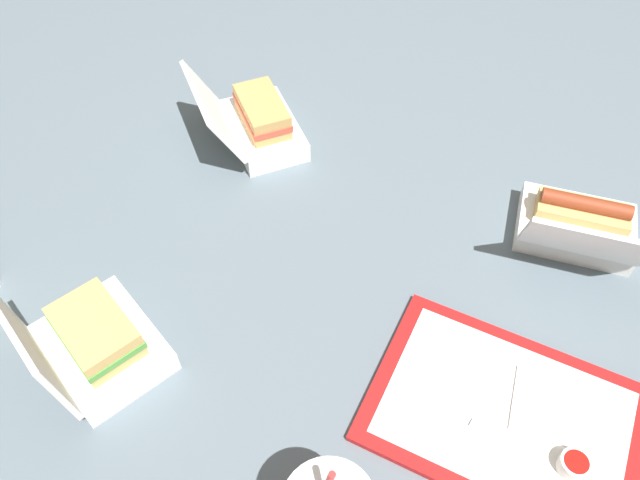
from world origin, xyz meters
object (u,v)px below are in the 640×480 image
ketchup_cup (574,465)px  clamshell_hotdog_right (578,225)px  plastic_fork (508,445)px  clamshell_sandwich_corner (94,342)px  food_tray (505,414)px  clamshell_sandwich_center (258,122)px

ketchup_cup → clamshell_hotdog_right: size_ratio=0.16×
plastic_fork → clamshell_sandwich_corner: size_ratio=0.49×
food_tray → ketchup_cup: bearing=163.7°
food_tray → clamshell_sandwich_center: bearing=-25.5°
food_tray → clamshell_sandwich_center: (0.62, -0.30, 0.04)m
food_tray → clamshell_sandwich_center: size_ratio=1.47×
plastic_fork → clamshell_sandwich_corner: bearing=22.5°
food_tray → plastic_fork: 0.05m
clamshell_sandwich_corner → plastic_fork: bearing=-162.4°
plastic_fork → clamshell_sandwich_corner: 0.60m
food_tray → clamshell_sandwich_corner: 0.59m
ketchup_cup → clamshell_sandwich_corner: clamshell_sandwich_corner is taller
food_tray → plastic_fork: bearing=113.2°
ketchup_cup → clamshell_sandwich_corner: size_ratio=0.18×
plastic_fork → clamshell_sandwich_center: (0.64, -0.34, 0.03)m
food_tray → clamshell_hotdog_right: 0.37m
clamshell_sandwich_corner → ketchup_cup: bearing=-163.3°
ketchup_cup → plastic_fork: 0.08m
ketchup_cup → plastic_fork: size_ratio=0.36×
ketchup_cup → food_tray: bearing=-16.3°
plastic_fork → clamshell_sandwich_center: clamshell_sandwich_center is taller
ketchup_cup → clamshell_sandwich_corner: 0.68m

